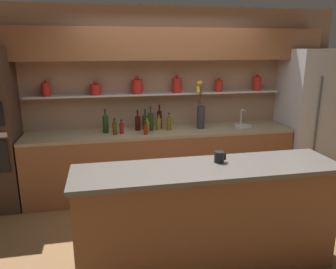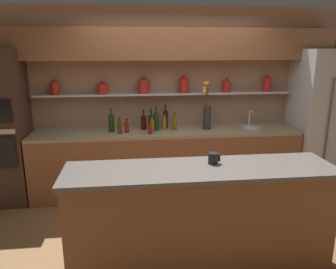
{
  "view_description": "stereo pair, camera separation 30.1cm",
  "coord_description": "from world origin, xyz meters",
  "px_view_note": "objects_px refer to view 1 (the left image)",
  "views": [
    {
      "loc": [
        -0.9,
        -3.12,
        2.05
      ],
      "look_at": [
        -0.19,
        0.37,
        1.1
      ],
      "focal_mm": 35.0,
      "sensor_mm": 36.0,
      "label": 1
    },
    {
      "loc": [
        -0.6,
        -3.16,
        2.05
      ],
      "look_at": [
        -0.19,
        0.37,
        1.1
      ],
      "focal_mm": 35.0,
      "sensor_mm": 36.0,
      "label": 2
    }
  ],
  "objects_px": {
    "bottle_oil_6": "(147,126)",
    "bottle_wine_3": "(159,119)",
    "bottle_wine_2": "(138,123)",
    "bottle_sauce_7": "(146,129)",
    "flower_vase": "(201,114)",
    "bottle_oil_9": "(159,124)",
    "bottle_sauce_0": "(122,128)",
    "bottle_oil_10": "(169,123)",
    "bottle_wine_8": "(151,122)",
    "coffee_mug": "(219,157)",
    "bottle_oil_4": "(115,128)",
    "sink_fixture": "(243,125)",
    "bottle_wine_5": "(145,122)",
    "bottle_wine_1": "(106,124)",
    "refrigerator": "(311,118)"
  },
  "relations": [
    {
      "from": "bottle_sauce_7",
      "to": "bottle_oil_9",
      "type": "relative_size",
      "value": 0.77
    },
    {
      "from": "bottle_wine_1",
      "to": "bottle_wine_2",
      "type": "distance_m",
      "value": 0.45
    },
    {
      "from": "flower_vase",
      "to": "bottle_oil_10",
      "type": "height_order",
      "value": "flower_vase"
    },
    {
      "from": "flower_vase",
      "to": "bottle_sauce_0",
      "type": "distance_m",
      "value": 1.14
    },
    {
      "from": "refrigerator",
      "to": "bottle_wine_8",
      "type": "height_order",
      "value": "refrigerator"
    },
    {
      "from": "bottle_wine_5",
      "to": "bottle_wine_8",
      "type": "distance_m",
      "value": 0.12
    },
    {
      "from": "bottle_wine_1",
      "to": "coffee_mug",
      "type": "bearing_deg",
      "value": -59.33
    },
    {
      "from": "bottle_oil_10",
      "to": "bottle_sauce_7",
      "type": "bearing_deg",
      "value": -152.81
    },
    {
      "from": "flower_vase",
      "to": "bottle_sauce_7",
      "type": "distance_m",
      "value": 0.85
    },
    {
      "from": "bottle_oil_4",
      "to": "bottle_sauce_7",
      "type": "bearing_deg",
      "value": -9.0
    },
    {
      "from": "refrigerator",
      "to": "bottle_oil_10",
      "type": "bearing_deg",
      "value": 178.04
    },
    {
      "from": "bottle_oil_6",
      "to": "bottle_wine_5",
      "type": "bearing_deg",
      "value": 90.06
    },
    {
      "from": "flower_vase",
      "to": "bottle_oil_10",
      "type": "relative_size",
      "value": 2.76
    },
    {
      "from": "bottle_oil_6",
      "to": "bottle_wine_3",
      "type": "bearing_deg",
      "value": 47.07
    },
    {
      "from": "bottle_wine_3",
      "to": "coffee_mug",
      "type": "xyz_separation_m",
      "value": [
        0.24,
        -1.8,
        0.02
      ]
    },
    {
      "from": "bottle_wine_3",
      "to": "bottle_oil_6",
      "type": "relative_size",
      "value": 1.51
    },
    {
      "from": "bottle_wine_2",
      "to": "bottle_oil_6",
      "type": "height_order",
      "value": "bottle_wine_2"
    },
    {
      "from": "bottle_wine_5",
      "to": "bottle_wine_8",
      "type": "relative_size",
      "value": 0.85
    },
    {
      "from": "bottle_oil_10",
      "to": "bottle_wine_3",
      "type": "bearing_deg",
      "value": 135.1
    },
    {
      "from": "coffee_mug",
      "to": "bottle_wine_2",
      "type": "bearing_deg",
      "value": 107.65
    },
    {
      "from": "coffee_mug",
      "to": "bottle_wine_8",
      "type": "bearing_deg",
      "value": 102.72
    },
    {
      "from": "flower_vase",
      "to": "bottle_wine_8",
      "type": "relative_size",
      "value": 2.01
    },
    {
      "from": "sink_fixture",
      "to": "bottle_oil_10",
      "type": "relative_size",
      "value": 1.08
    },
    {
      "from": "bottle_sauce_0",
      "to": "bottle_wine_3",
      "type": "height_order",
      "value": "bottle_wine_3"
    },
    {
      "from": "bottle_oil_9",
      "to": "bottle_wine_5",
      "type": "bearing_deg",
      "value": 159.27
    },
    {
      "from": "sink_fixture",
      "to": "bottle_wine_5",
      "type": "height_order",
      "value": "bottle_wine_5"
    },
    {
      "from": "bottle_oil_4",
      "to": "bottle_sauce_7",
      "type": "relative_size",
      "value": 1.32
    },
    {
      "from": "bottle_oil_6",
      "to": "bottle_oil_10",
      "type": "relative_size",
      "value": 0.94
    },
    {
      "from": "bottle_wine_2",
      "to": "bottle_oil_9",
      "type": "relative_size",
      "value": 1.3
    },
    {
      "from": "bottle_oil_4",
      "to": "bottle_wine_5",
      "type": "distance_m",
      "value": 0.49
    },
    {
      "from": "bottle_oil_4",
      "to": "bottle_oil_6",
      "type": "distance_m",
      "value": 0.44
    },
    {
      "from": "bottle_oil_9",
      "to": "bottle_oil_6",
      "type": "bearing_deg",
      "value": -140.69
    },
    {
      "from": "bottle_wine_3",
      "to": "bottle_oil_6",
      "type": "height_order",
      "value": "bottle_wine_3"
    },
    {
      "from": "flower_vase",
      "to": "bottle_sauce_0",
      "type": "height_order",
      "value": "flower_vase"
    },
    {
      "from": "flower_vase",
      "to": "bottle_wine_2",
      "type": "xyz_separation_m",
      "value": [
        -0.89,
        0.07,
        -0.11
      ]
    },
    {
      "from": "bottle_sauce_0",
      "to": "bottle_wine_5",
      "type": "relative_size",
      "value": 0.66
    },
    {
      "from": "refrigerator",
      "to": "bottle_wine_3",
      "type": "relative_size",
      "value": 5.86
    },
    {
      "from": "coffee_mug",
      "to": "sink_fixture",
      "type": "bearing_deg",
      "value": 59.32
    },
    {
      "from": "bottle_sauce_7",
      "to": "bottle_wine_8",
      "type": "height_order",
      "value": "bottle_wine_8"
    },
    {
      "from": "bottle_wine_1",
      "to": "bottle_oil_6",
      "type": "relative_size",
      "value": 1.44
    },
    {
      "from": "bottle_wine_2",
      "to": "bottle_oil_9",
      "type": "xyz_separation_m",
      "value": [
        0.29,
        -0.03,
        -0.02
      ]
    },
    {
      "from": "sink_fixture",
      "to": "bottle_oil_4",
      "type": "relative_size",
      "value": 1.18
    },
    {
      "from": "bottle_wine_3",
      "to": "bottle_oil_9",
      "type": "distance_m",
      "value": 0.09
    },
    {
      "from": "sink_fixture",
      "to": "bottle_oil_10",
      "type": "xyz_separation_m",
      "value": [
        -1.11,
        0.03,
        0.07
      ]
    },
    {
      "from": "bottle_wine_2",
      "to": "bottle_sauce_7",
      "type": "xyz_separation_m",
      "value": [
        0.08,
        -0.26,
        -0.03
      ]
    },
    {
      "from": "refrigerator",
      "to": "flower_vase",
      "type": "xyz_separation_m",
      "value": [
        -1.71,
        0.08,
        0.12
      ]
    },
    {
      "from": "bottle_oil_4",
      "to": "bottle_sauce_7",
      "type": "distance_m",
      "value": 0.41
    },
    {
      "from": "bottle_oil_6",
      "to": "bottle_sauce_7",
      "type": "height_order",
      "value": "bottle_oil_6"
    },
    {
      "from": "bottle_oil_10",
      "to": "bottle_wine_5",
      "type": "bearing_deg",
      "value": 160.99
    },
    {
      "from": "bottle_oil_10",
      "to": "bottle_wine_8",
      "type": "bearing_deg",
      "value": 176.32
    }
  ]
}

